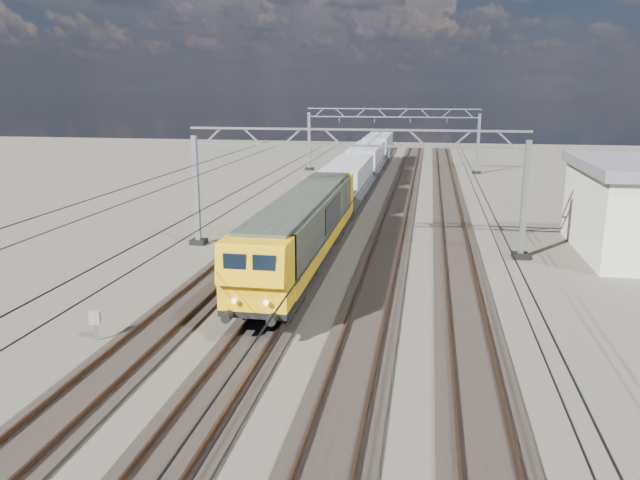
% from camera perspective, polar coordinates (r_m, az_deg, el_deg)
% --- Properties ---
extents(ground, '(160.00, 160.00, 0.00)m').
position_cam_1_polar(ground, '(32.91, 2.13, -2.74)').
color(ground, black).
rests_on(ground, ground).
extents(track_outer_west, '(2.60, 140.00, 0.30)m').
position_cam_1_polar(track_outer_west, '(34.18, -7.88, -2.10)').
color(track_outer_west, black).
rests_on(track_outer_west, ground).
extents(track_loco, '(2.60, 140.00, 0.30)m').
position_cam_1_polar(track_loco, '(33.21, -1.29, -2.45)').
color(track_loco, black).
rests_on(track_loco, ground).
extents(track_inner_east, '(2.60, 140.00, 0.30)m').
position_cam_1_polar(track_inner_east, '(32.70, 5.61, -2.77)').
color(track_inner_east, black).
rests_on(track_inner_east, ground).
extents(track_outer_east, '(2.60, 140.00, 0.30)m').
position_cam_1_polar(track_outer_east, '(32.67, 12.63, -3.06)').
color(track_outer_east, black).
rests_on(track_outer_east, ground).
extents(catenary_gantry_mid, '(19.90, 0.90, 7.11)m').
position_cam_1_polar(catenary_gantry_mid, '(35.94, 3.06, 5.04)').
color(catenary_gantry_mid, '#8E949B').
rests_on(catenary_gantry_mid, ground).
extents(catenary_gantry_far, '(19.90, 0.90, 7.11)m').
position_cam_1_polar(catenary_gantry_far, '(71.61, 6.59, 9.31)').
color(catenary_gantry_far, '#8E949B').
rests_on(catenary_gantry_far, ground).
extents(overhead_wires, '(12.03, 140.00, 0.53)m').
position_cam_1_polar(overhead_wires, '(39.67, 3.80, 8.54)').
color(overhead_wires, black).
rests_on(overhead_wires, ground).
extents(locomotive, '(2.76, 21.10, 3.62)m').
position_cam_1_polar(locomotive, '(32.35, -1.42, 1.23)').
color(locomotive, black).
rests_on(locomotive, ground).
extents(hopper_wagon_lead, '(3.38, 13.00, 3.25)m').
position_cam_1_polar(hopper_wagon_lead, '(49.57, 2.61, 5.50)').
color(hopper_wagon_lead, black).
rests_on(hopper_wagon_lead, ground).
extents(hopper_wagon_mid, '(3.38, 13.00, 3.25)m').
position_cam_1_polar(hopper_wagon_mid, '(63.56, 4.26, 7.30)').
color(hopper_wagon_mid, black).
rests_on(hopper_wagon_mid, ground).
extents(hopper_wagon_third, '(3.38, 13.00, 3.25)m').
position_cam_1_polar(hopper_wagon_third, '(77.63, 5.33, 8.44)').
color(hopper_wagon_third, black).
rests_on(hopper_wagon_third, ground).
extents(trackside_cabinet, '(0.45, 0.39, 1.16)m').
position_cam_1_polar(trackside_cabinet, '(25.11, -19.89, -6.80)').
color(trackside_cabinet, '#8E949B').
rests_on(trackside_cabinet, ground).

